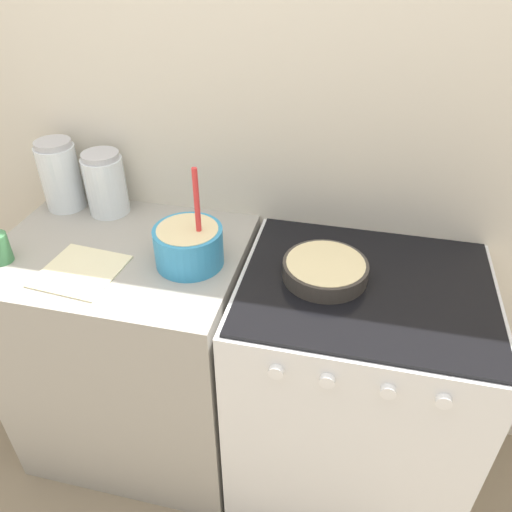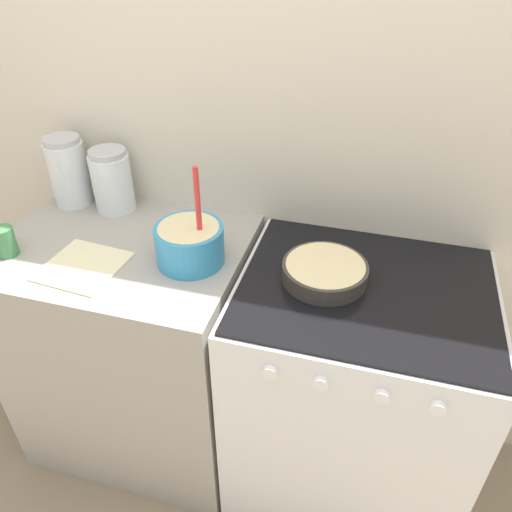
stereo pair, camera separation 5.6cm
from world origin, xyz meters
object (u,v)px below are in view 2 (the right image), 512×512
at_px(storage_jar_middle, 113,184).
at_px(tin_can, 5,241).
at_px(mixing_bowl, 190,242).
at_px(storage_jar_left, 70,175).
at_px(baking_pan, 325,271).
at_px(stove, 350,393).

xyz_separation_m(storage_jar_middle, tin_can, (-0.18, -0.35, -0.05)).
bearing_deg(storage_jar_middle, mixing_bowl, -31.43).
xyz_separation_m(mixing_bowl, storage_jar_middle, (-0.38, 0.23, 0.03)).
bearing_deg(storage_jar_left, storage_jar_middle, 0.00).
relative_size(mixing_bowl, storage_jar_left, 1.28).
height_order(baking_pan, storage_jar_middle, storage_jar_middle).
height_order(mixing_bowl, storage_jar_middle, mixing_bowl).
relative_size(stove, baking_pan, 3.70).
distance_m(stove, storage_jar_left, 1.24).
distance_m(stove, baking_pan, 0.50).
bearing_deg(stove, storage_jar_middle, 166.62).
bearing_deg(mixing_bowl, storage_jar_middle, 148.57).
distance_m(stove, mixing_bowl, 0.75).
xyz_separation_m(baking_pan, storage_jar_left, (-0.96, 0.21, 0.08)).
relative_size(storage_jar_middle, tin_can, 2.35).
distance_m(storage_jar_left, storage_jar_middle, 0.17).
xyz_separation_m(stove, tin_can, (-1.10, -0.14, 0.51)).
bearing_deg(tin_can, baking_pan, 8.24).
bearing_deg(baking_pan, storage_jar_middle, 164.87).
bearing_deg(mixing_bowl, baking_pan, 2.71).
distance_m(mixing_bowl, baking_pan, 0.41).
distance_m(stove, tin_can, 1.22).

